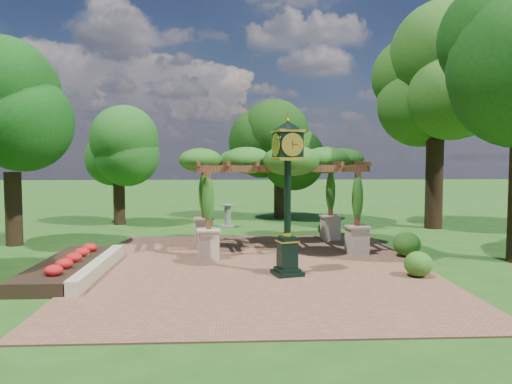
{
  "coord_description": "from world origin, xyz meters",
  "views": [
    {
      "loc": [
        -0.8,
        -13.76,
        3.34
      ],
      "look_at": [
        0.0,
        2.5,
        2.2
      ],
      "focal_mm": 35.0,
      "sensor_mm": 36.0,
      "label": 1
    }
  ],
  "objects": [
    {
      "name": "border_wall",
      "position": [
        -4.6,
        0.5,
        0.2
      ],
      "size": [
        0.35,
        5.0,
        0.4
      ],
      "primitive_type": "cube",
      "color": "#C6B793",
      "rests_on": "ground"
    },
    {
      "name": "sundial",
      "position": [
        -0.99,
        9.79,
        0.49
      ],
      "size": [
        0.71,
        0.71,
        1.11
      ],
      "rotation": [
        0.0,
        0.0,
        -0.18
      ],
      "color": "gray",
      "rests_on": "ground"
    },
    {
      "name": "tree_west_near",
      "position": [
        -9.03,
        5.38,
        4.92
      ],
      "size": [
        3.61,
        3.61,
        7.18
      ],
      "color": "#322014",
      "rests_on": "ground"
    },
    {
      "name": "flower_bed",
      "position": [
        -5.5,
        0.5,
        0.18
      ],
      "size": [
        1.5,
        5.0,
        0.36
      ],
      "primitive_type": "cube",
      "color": "red",
      "rests_on": "ground"
    },
    {
      "name": "pergola",
      "position": [
        0.8,
        4.18,
        3.04
      ],
      "size": [
        6.23,
        4.28,
        3.7
      ],
      "rotation": [
        0.0,
        0.0,
        0.11
      ],
      "color": "beige",
      "rests_on": "brick_plaza"
    },
    {
      "name": "ground",
      "position": [
        0.0,
        0.0,
        0.0
      ],
      "size": [
        120.0,
        120.0,
        0.0
      ],
      "primitive_type": "plane",
      "color": "#1E4714",
      "rests_on": "ground"
    },
    {
      "name": "shrub_back",
      "position": [
        3.17,
        6.58,
        0.41
      ],
      "size": [
        0.99,
        0.99,
        0.74
      ],
      "primitive_type": "ellipsoid",
      "rotation": [
        0.0,
        0.0,
        0.24
      ],
      "color": "#235B1A",
      "rests_on": "brick_plaza"
    },
    {
      "name": "tree_north",
      "position": [
        1.84,
        13.63,
        4.08
      ],
      "size": [
        3.71,
        3.71,
        5.95
      ],
      "color": "#392616",
      "rests_on": "ground"
    },
    {
      "name": "tree_east_far",
      "position": [
        8.68,
        9.1,
        7.39
      ],
      "size": [
        4.74,
        4.74,
        10.8
      ],
      "color": "black",
      "rests_on": "ground"
    },
    {
      "name": "shrub_front",
      "position": [
        4.35,
        -0.4,
        0.39
      ],
      "size": [
        0.81,
        0.81,
        0.7
      ],
      "primitive_type": "ellipsoid",
      "rotation": [
        0.0,
        0.0,
        -0.04
      ],
      "color": "#2C5E1B",
      "rests_on": "brick_plaza"
    },
    {
      "name": "brick_plaza",
      "position": [
        0.0,
        1.0,
        0.02
      ],
      "size": [
        10.0,
        12.0,
        0.04
      ],
      "primitive_type": "cube",
      "color": "brown",
      "rests_on": "ground"
    },
    {
      "name": "tree_west_far",
      "position": [
        -6.37,
        11.15,
        4.12
      ],
      "size": [
        3.04,
        3.04,
        6.03
      ],
      "color": "#2F1F12",
      "rests_on": "ground"
    },
    {
      "name": "pedestal_clock",
      "position": [
        0.75,
        -0.02,
        2.62
      ],
      "size": [
        1.06,
        1.06,
        4.37
      ],
      "rotation": [
        0.0,
        0.0,
        0.26
      ],
      "color": "black",
      "rests_on": "brick_plaza"
    },
    {
      "name": "shrub_mid",
      "position": [
        5.03,
        2.39,
        0.45
      ],
      "size": [
        1.19,
        1.19,
        0.81
      ],
      "primitive_type": "ellipsoid",
      "rotation": [
        0.0,
        0.0,
        -0.4
      ],
      "color": "#245417",
      "rests_on": "brick_plaza"
    }
  ]
}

